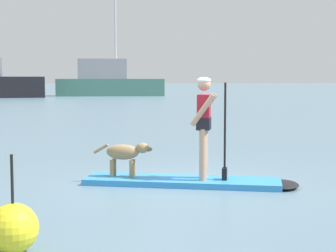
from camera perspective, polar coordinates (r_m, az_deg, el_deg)
ground_plane at (r=9.17m, az=1.51°, el=-6.14°), size 400.00×400.00×0.00m
paddleboard at (r=9.14m, az=2.94°, el=-5.87°), size 3.57×2.12×0.10m
person_paddler at (r=8.98m, az=3.89°, el=0.60°), size 0.68×0.60×1.70m
dog at (r=9.27m, az=-4.49°, el=-2.88°), size 0.97×0.48×0.59m
moored_boat_center at (r=56.54m, az=-6.29°, el=4.63°), size 11.28×4.54×12.44m
marker_buoy at (r=5.82m, az=-15.95°, el=-10.27°), size 0.51×0.51×1.01m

